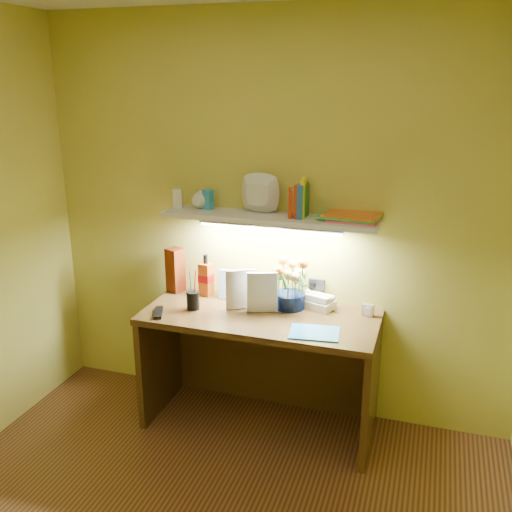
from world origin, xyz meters
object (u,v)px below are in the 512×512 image
at_px(desk, 260,371).
at_px(flower_bouquet, 290,282).
at_px(whisky_bottle, 206,275).
at_px(desk_clock, 368,310).
at_px(telephone, 319,300).

distance_m(desk, flower_bouquet, 0.58).
relative_size(flower_bouquet, whisky_bottle, 1.21).
bearing_deg(whisky_bottle, flower_bouquet, -4.00).
distance_m(desk, desk_clock, 0.76).
xyz_separation_m(telephone, desk_clock, (0.30, -0.02, -0.02)).
height_order(flower_bouquet, desk_clock, flower_bouquet).
xyz_separation_m(flower_bouquet, desk_clock, (0.47, 0.02, -0.13)).
xyz_separation_m(desk, flower_bouquet, (0.14, 0.16, 0.54)).
relative_size(telephone, whisky_bottle, 0.64).
height_order(desk, desk_clock, desk_clock).
distance_m(desk, whisky_bottle, 0.69).
xyz_separation_m(desk, telephone, (0.32, 0.20, 0.43)).
relative_size(desk_clock, whisky_bottle, 0.26).
height_order(telephone, desk_clock, telephone).
relative_size(desk, whisky_bottle, 5.12).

